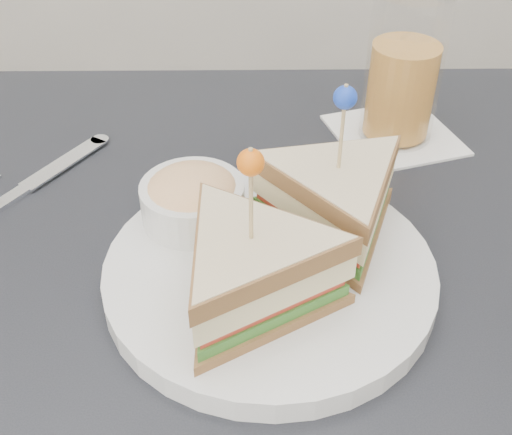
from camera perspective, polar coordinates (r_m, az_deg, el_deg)
The scene contains 4 objects.
table at distance 0.63m, azimuth -0.91°, elevation -9.58°, with size 0.80×0.80×0.75m.
plate_meal at distance 0.53m, azimuth 2.05°, elevation -1.90°, with size 0.32×0.30×0.17m.
cutlery_knife at distance 0.71m, azimuth -19.31°, elevation 2.81°, with size 0.13×0.18×0.01m.
drink_set at distance 0.74m, azimuth 12.91°, elevation 12.05°, with size 0.16×0.16×0.17m.
Camera 1 is at (0.00, -0.42, 1.14)m, focal length 45.00 mm.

